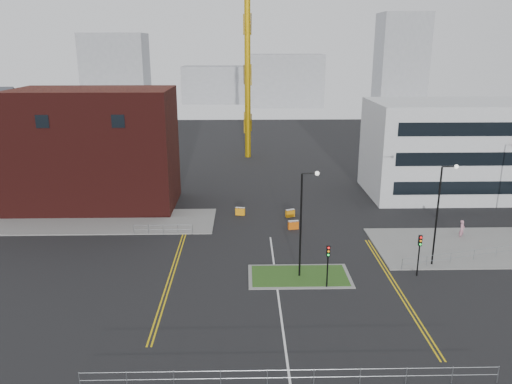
# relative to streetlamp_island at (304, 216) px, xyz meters

# --- Properties ---
(ground) EXTENTS (200.00, 200.00, 0.00)m
(ground) POSITION_rel_streetlamp_island_xyz_m (-2.22, -8.00, -5.41)
(ground) COLOR black
(ground) RESTS_ON ground
(pavement_left) EXTENTS (28.00, 8.00, 0.12)m
(pavement_left) POSITION_rel_streetlamp_island_xyz_m (-22.22, 14.00, -5.35)
(pavement_left) COLOR slate
(pavement_left) RESTS_ON ground
(pavement_right) EXTENTS (24.00, 10.00, 0.12)m
(pavement_right) POSITION_rel_streetlamp_island_xyz_m (19.78, 6.00, -5.35)
(pavement_right) COLOR slate
(pavement_right) RESTS_ON ground
(island_kerb) EXTENTS (8.60, 4.60, 0.08)m
(island_kerb) POSITION_rel_streetlamp_island_xyz_m (-0.22, 0.00, -5.37)
(island_kerb) COLOR slate
(island_kerb) RESTS_ON ground
(grass_island) EXTENTS (8.00, 4.00, 0.12)m
(grass_island) POSITION_rel_streetlamp_island_xyz_m (-0.22, 0.00, -5.35)
(grass_island) COLOR #224517
(grass_island) RESTS_ON ground
(brick_building) EXTENTS (24.20, 10.07, 14.24)m
(brick_building) POSITION_rel_streetlamp_island_xyz_m (-25.19, 20.00, 1.44)
(brick_building) COLOR #3F120F
(brick_building) RESTS_ON ground
(office_block) EXTENTS (25.00, 12.20, 12.00)m
(office_block) POSITION_rel_streetlamp_island_xyz_m (23.79, 23.97, 0.59)
(office_block) COLOR silver
(office_block) RESTS_ON ground
(streetlamp_island) EXTENTS (1.46, 0.36, 9.18)m
(streetlamp_island) POSITION_rel_streetlamp_island_xyz_m (0.00, 0.00, 0.00)
(streetlamp_island) COLOR black
(streetlamp_island) RESTS_ON ground
(streetlamp_right_near) EXTENTS (1.46, 0.36, 9.18)m
(streetlamp_right_near) POSITION_rel_streetlamp_island_xyz_m (12.00, 2.00, 0.00)
(streetlamp_right_near) COLOR black
(streetlamp_right_near) RESTS_ON ground
(traffic_light_island) EXTENTS (0.28, 0.33, 3.65)m
(traffic_light_island) POSITION_rel_streetlamp_island_xyz_m (1.78, -2.02, -2.85)
(traffic_light_island) COLOR black
(traffic_light_island) RESTS_ON ground
(traffic_light_right) EXTENTS (0.28, 0.33, 3.65)m
(traffic_light_right) POSITION_rel_streetlamp_island_xyz_m (9.78, -0.02, -2.85)
(traffic_light_right) COLOR black
(traffic_light_right) RESTS_ON ground
(railing_front) EXTENTS (24.05, 0.05, 1.10)m
(railing_front) POSITION_rel_streetlamp_island_xyz_m (-2.22, -14.00, -4.63)
(railing_front) COLOR gray
(railing_front) RESTS_ON ground
(railing_left) EXTENTS (6.05, 0.05, 1.10)m
(railing_left) POSITION_rel_streetlamp_island_xyz_m (-13.22, 10.00, -4.67)
(railing_left) COLOR gray
(railing_left) RESTS_ON ground
(railing_right) EXTENTS (19.05, 5.05, 1.10)m
(railing_right) POSITION_rel_streetlamp_island_xyz_m (18.28, 3.50, -4.63)
(railing_right) COLOR gray
(railing_right) RESTS_ON ground
(centre_line) EXTENTS (0.15, 30.00, 0.01)m
(centre_line) POSITION_rel_streetlamp_island_xyz_m (-2.22, -6.00, -5.41)
(centre_line) COLOR silver
(centre_line) RESTS_ON ground
(yellow_left_a) EXTENTS (0.12, 24.00, 0.01)m
(yellow_left_a) POSITION_rel_streetlamp_island_xyz_m (-11.22, 2.00, -5.41)
(yellow_left_a) COLOR gold
(yellow_left_a) RESTS_ON ground
(yellow_left_b) EXTENTS (0.12, 24.00, 0.01)m
(yellow_left_b) POSITION_rel_streetlamp_island_xyz_m (-10.92, 2.00, -5.41)
(yellow_left_b) COLOR gold
(yellow_left_b) RESTS_ON ground
(yellow_right_a) EXTENTS (0.12, 20.00, 0.01)m
(yellow_right_a) POSITION_rel_streetlamp_island_xyz_m (7.28, -2.00, -5.41)
(yellow_right_a) COLOR gold
(yellow_right_a) RESTS_ON ground
(yellow_right_b) EXTENTS (0.12, 20.00, 0.01)m
(yellow_right_b) POSITION_rel_streetlamp_island_xyz_m (7.58, -2.00, -5.41)
(yellow_right_b) COLOR gold
(yellow_right_b) RESTS_ON ground
(skyline_a) EXTENTS (18.00, 12.00, 22.00)m
(skyline_a) POSITION_rel_streetlamp_island_xyz_m (-42.22, 112.00, 5.59)
(skyline_a) COLOR gray
(skyline_a) RESTS_ON ground
(skyline_b) EXTENTS (24.00, 12.00, 16.00)m
(skyline_b) POSITION_rel_streetlamp_island_xyz_m (7.78, 122.00, 2.59)
(skyline_b) COLOR gray
(skyline_b) RESTS_ON ground
(skyline_c) EXTENTS (14.00, 12.00, 28.00)m
(skyline_c) POSITION_rel_streetlamp_island_xyz_m (42.78, 117.00, 8.59)
(skyline_c) COLOR gray
(skyline_c) RESTS_ON ground
(skyline_d) EXTENTS (30.00, 12.00, 12.00)m
(skyline_d) POSITION_rel_streetlamp_island_xyz_m (-10.22, 132.00, 0.59)
(skyline_d) COLOR gray
(skyline_d) RESTS_ON ground
(pedestrian) EXTENTS (0.83, 0.81, 1.92)m
(pedestrian) POSITION_rel_streetlamp_island_xyz_m (17.07, 8.29, -4.45)
(pedestrian) COLOR #BB798B
(pedestrian) RESTS_ON ground
(barrier_left) EXTENTS (1.13, 0.55, 0.91)m
(barrier_left) POSITION_rel_streetlamp_island_xyz_m (-5.33, 16.00, -4.92)
(barrier_left) COLOR orange
(barrier_left) RESTS_ON ground
(barrier_mid) EXTENTS (1.11, 0.75, 0.89)m
(barrier_mid) POSITION_rel_streetlamp_island_xyz_m (0.34, 15.21, -4.93)
(barrier_mid) COLOR orange
(barrier_mid) RESTS_ON ground
(barrier_right) EXTENTS (1.16, 0.55, 0.93)m
(barrier_right) POSITION_rel_streetlamp_island_xyz_m (0.34, 11.33, -4.91)
(barrier_right) COLOR #D4590B
(barrier_right) RESTS_ON ground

